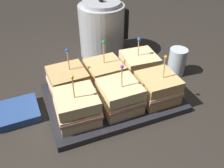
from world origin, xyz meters
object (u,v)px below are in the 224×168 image
object	(u,v)px
sandwich_back_center	(105,74)
drinking_glass	(177,62)
sandwich_front_left	(77,107)
kettle_steel	(102,30)
serving_platter	(112,98)
sandwich_back_left	(68,83)
sandwich_front_right	(157,88)
sandwich_front_center	(120,96)
sandwich_back_right	(139,66)
napkin_stack	(19,112)

from	to	relation	value
sandwich_back_center	drinking_glass	bearing A→B (deg)	-1.93
sandwich_front_left	kettle_steel	xyz separation A→B (m)	(0.20, 0.35, 0.04)
serving_platter	sandwich_front_left	bearing A→B (deg)	-154.23
sandwich_front_left	sandwich_back_left	bearing A→B (deg)	88.19
sandwich_back_left	sandwich_front_left	bearing A→B (deg)	-91.81
serving_platter	drinking_glass	world-z (taller)	drinking_glass
drinking_glass	kettle_steel	bearing A→B (deg)	129.67
sandwich_back_left	sandwich_back_center	distance (m)	0.12
sandwich_front_right	drinking_glass	xyz separation A→B (m)	(0.15, 0.12, -0.01)
sandwich_front_left	sandwich_front_center	xyz separation A→B (m)	(0.12, -0.00, -0.00)
sandwich_front_right	sandwich_back_right	distance (m)	0.12
serving_platter	sandwich_back_left	world-z (taller)	sandwich_back_left
sandwich_front_right	napkin_stack	bearing A→B (deg)	165.73
sandwich_front_left	sandwich_front_center	size ratio (longest dim) A/B	1.00
sandwich_back_center	napkin_stack	world-z (taller)	sandwich_back_center
sandwich_front_left	drinking_glass	world-z (taller)	sandwich_front_left
sandwich_front_left	sandwich_back_right	bearing A→B (deg)	26.38
sandwich_back_left	sandwich_back_center	world-z (taller)	sandwich_back_center
sandwich_front_center	drinking_glass	size ratio (longest dim) A/B	1.56
serving_platter	sandwich_front_left	xyz separation A→B (m)	(-0.12, -0.06, 0.05)
serving_platter	kettle_steel	size ratio (longest dim) A/B	1.71
sandwich_back_center	sandwich_back_right	bearing A→B (deg)	-0.56
sandwich_back_center	sandwich_back_right	xyz separation A→B (m)	(0.12, -0.00, 0.00)
sandwich_front_center	napkin_stack	distance (m)	0.30
sandwich_back_right	drinking_glass	distance (m)	0.15
sandwich_front_center	sandwich_back_right	distance (m)	0.17
napkin_stack	sandwich_back_right	bearing A→B (deg)	3.52
sandwich_back_left	kettle_steel	size ratio (longest dim) A/B	0.66
kettle_steel	drinking_glass	distance (m)	0.31
serving_platter	sandwich_back_right	xyz separation A→B (m)	(0.12, 0.06, 0.05)
serving_platter	sandwich_front_center	world-z (taller)	sandwich_front_center
sandwich_front_left	sandwich_front_right	bearing A→B (deg)	-0.74
sandwich_front_right	sandwich_back_center	bearing A→B (deg)	133.39
sandwich_front_right	drinking_glass	distance (m)	0.19
drinking_glass	napkin_stack	size ratio (longest dim) A/B	0.83
sandwich_back_left	kettle_steel	distance (m)	0.30
sandwich_back_left	sandwich_front_center	bearing A→B (deg)	-44.66
sandwich_back_right	serving_platter	bearing A→B (deg)	-153.02
sandwich_front_left	sandwich_front_right	size ratio (longest dim) A/B	1.00
kettle_steel	napkin_stack	world-z (taller)	kettle_steel
serving_platter	kettle_steel	world-z (taller)	kettle_steel
kettle_steel	sandwich_back_left	bearing A→B (deg)	-129.87
sandwich_front_right	kettle_steel	distance (m)	0.36
sandwich_front_left	sandwich_back_left	size ratio (longest dim) A/B	0.99
sandwich_front_left	napkin_stack	bearing A→B (deg)	147.43
sandwich_front_left	napkin_stack	xyz separation A→B (m)	(-0.15, 0.10, -0.05)
sandwich_front_center	kettle_steel	distance (m)	0.36
sandwich_back_right	sandwich_front_left	bearing A→B (deg)	-153.62
drinking_glass	sandwich_front_center	bearing A→B (deg)	-156.93
sandwich_back_right	kettle_steel	size ratio (longest dim) A/B	0.63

